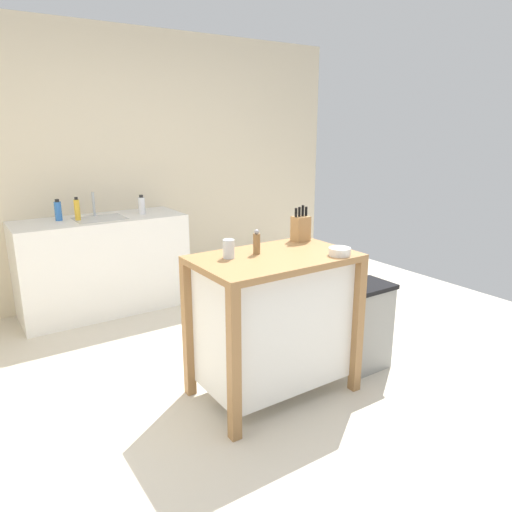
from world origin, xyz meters
TOP-DOWN VIEW (x-y plane):
  - ground_plane at (0.00, 0.00)m, footprint 6.10×6.10m
  - wall_back at (0.00, 2.55)m, footprint 4.92×0.10m
  - kitchen_island at (0.11, 0.14)m, footprint 0.99×0.62m
  - knife_block at (0.48, 0.35)m, footprint 0.11×0.09m
  - bowl_stoneware_deep at (0.44, -0.08)m, footprint 0.13×0.13m
  - drinking_cup at (-0.16, 0.24)m, footprint 0.07×0.07m
  - pepper_grinder at (0.04, 0.23)m, footprint 0.04×0.04m
  - trash_bin at (0.84, 0.05)m, footprint 0.36×0.28m
  - sink_counter at (-0.37, 2.20)m, footprint 1.50×0.60m
  - sink_faucet at (-0.37, 2.34)m, footprint 0.02×0.02m
  - bottle_hand_soap at (-0.69, 2.28)m, footprint 0.06×0.06m
  - bottle_spray_cleaner at (0.04, 2.18)m, footprint 0.06×0.06m
  - bottle_dish_soap at (-0.55, 2.21)m, footprint 0.05×0.05m

SIDE VIEW (x-z plane):
  - ground_plane at x=0.00m, z-range 0.00..0.00m
  - trash_bin at x=0.84m, z-range 0.00..0.63m
  - sink_counter at x=-0.37m, z-range 0.00..0.89m
  - kitchen_island at x=0.11m, z-range 0.05..0.98m
  - bowl_stoneware_deep at x=0.44m, z-range 0.93..0.98m
  - bottle_spray_cleaner at x=0.04m, z-range 0.88..1.06m
  - bottle_hand_soap at x=-0.69m, z-range 0.88..1.07m
  - bottle_dish_soap at x=-0.55m, z-range 0.88..1.08m
  - drinking_cup at x=-0.16m, z-range 0.93..1.04m
  - sink_faucet at x=-0.37m, z-range 0.88..1.10m
  - pepper_grinder at x=0.04m, z-range 0.92..1.08m
  - knife_block at x=0.48m, z-range 0.90..1.14m
  - wall_back at x=0.00m, z-range 0.00..2.60m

